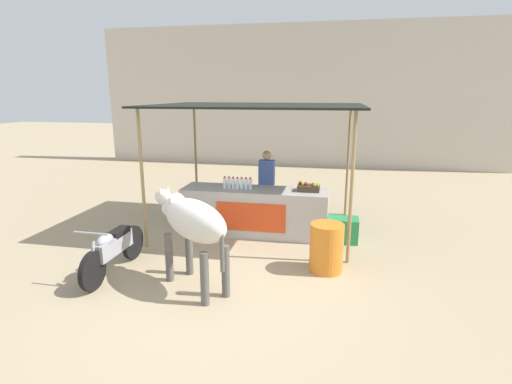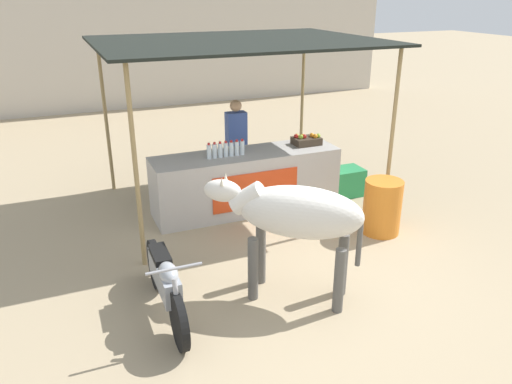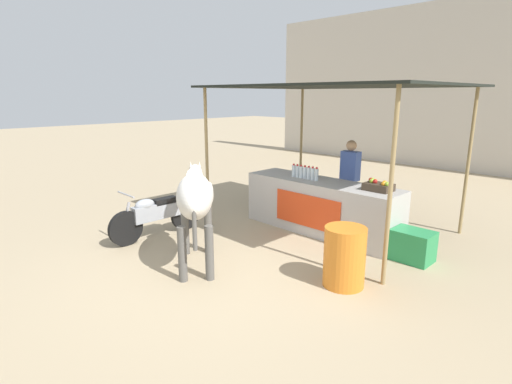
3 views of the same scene
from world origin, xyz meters
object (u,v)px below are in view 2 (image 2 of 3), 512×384
(water_barrel, at_px, (382,207))
(cow, at_px, (294,215))
(stall_counter, at_px, (246,181))
(fruit_crate, at_px, (306,140))
(motorcycle_parked, at_px, (165,281))
(vendor_behind_counter, at_px, (236,146))
(cooler_box, at_px, (345,182))

(water_barrel, bearing_deg, cow, -153.57)
(stall_counter, relative_size, fruit_crate, 6.82)
(motorcycle_parked, bearing_deg, stall_counter, 51.36)
(vendor_behind_counter, bearing_deg, cow, -99.28)
(fruit_crate, distance_m, cow, 2.97)
(stall_counter, relative_size, cooler_box, 5.00)
(fruit_crate, relative_size, cow, 0.26)
(motorcycle_parked, bearing_deg, cow, -7.06)
(fruit_crate, bearing_deg, vendor_behind_counter, 144.29)
(cow, bearing_deg, fruit_crate, 59.48)
(stall_counter, bearing_deg, cow, -99.39)
(cooler_box, bearing_deg, cow, -132.65)
(fruit_crate, height_order, water_barrel, fruit_crate)
(stall_counter, xyz_separation_m, cow, (-0.41, -2.51, 0.55))
(cow, bearing_deg, water_barrel, 26.43)
(stall_counter, height_order, water_barrel, stall_counter)
(vendor_behind_counter, xyz_separation_m, water_barrel, (1.41, -2.30, -0.44))
(fruit_crate, height_order, cooler_box, fruit_crate)
(cooler_box, bearing_deg, vendor_behind_counter, 153.28)
(water_barrel, bearing_deg, cooler_box, 79.05)
(vendor_behind_counter, xyz_separation_m, cooler_box, (1.69, -0.85, -0.61))
(fruit_crate, bearing_deg, cooler_box, -11.76)
(vendor_behind_counter, bearing_deg, fruit_crate, -35.71)
(cow, bearing_deg, motorcycle_parked, 172.94)
(motorcycle_parked, bearing_deg, cooler_box, 31.32)
(water_barrel, xyz_separation_m, motorcycle_parked, (-3.39, -0.79, 0.02))
(motorcycle_parked, bearing_deg, vendor_behind_counter, 57.28)
(vendor_behind_counter, relative_size, cooler_box, 2.75)
(fruit_crate, height_order, cow, cow)
(cow, bearing_deg, vendor_behind_counter, 80.72)
(stall_counter, distance_m, motorcycle_parked, 2.98)
(fruit_crate, height_order, vendor_behind_counter, vendor_behind_counter)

